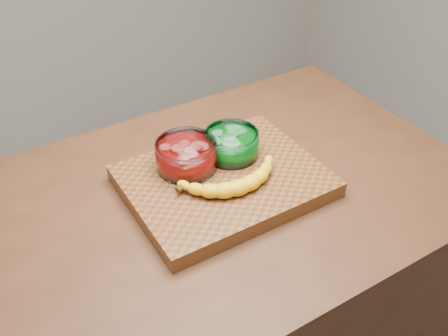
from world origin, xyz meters
TOP-DOWN VIEW (x-y plane):
  - counter at (0.00, 0.00)m, footprint 1.20×0.80m
  - cutting_board at (0.00, 0.00)m, footprint 0.45×0.35m
  - bowl_red at (-0.06, 0.07)m, footprint 0.15×0.15m
  - bowl_green at (0.06, 0.06)m, footprint 0.13×0.13m
  - banana at (-0.00, -0.04)m, footprint 0.28×0.13m

SIDE VIEW (x-z plane):
  - counter at x=0.00m, z-range 0.00..0.90m
  - cutting_board at x=0.00m, z-range 0.90..0.94m
  - banana at x=0.00m, z-range 0.94..0.98m
  - bowl_green at x=0.06m, z-range 0.94..1.00m
  - bowl_red at x=-0.06m, z-range 0.94..1.01m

